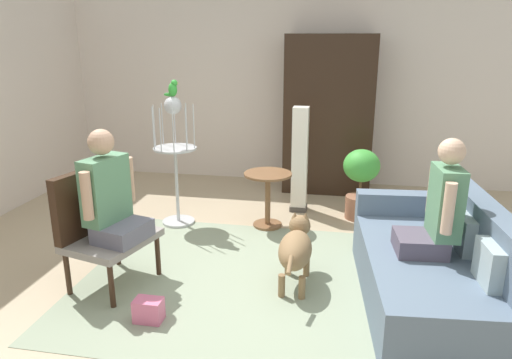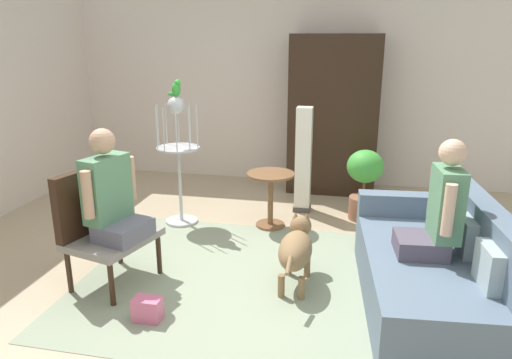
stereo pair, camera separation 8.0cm
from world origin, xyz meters
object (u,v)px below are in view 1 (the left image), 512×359
(couch, at_px, (435,268))
(round_end_table, at_px, (268,192))
(potted_plant, at_px, (361,178))
(handbag, at_px, (149,310))
(bird_cage_stand, at_px, (175,152))
(column_lamp, at_px, (300,160))
(armchair, at_px, (99,221))
(person_on_couch, at_px, (438,208))
(person_on_armchair, at_px, (110,195))
(armoire_cabinet, at_px, (329,115))
(parrot, at_px, (173,89))
(dog, at_px, (296,247))

(couch, xyz_separation_m, round_end_table, (-1.52, 1.31, 0.10))
(couch, distance_m, potted_plant, 1.84)
(couch, height_order, handbag, couch)
(bird_cage_stand, relative_size, column_lamp, 1.13)
(armchair, bearing_deg, handbag, -39.01)
(person_on_couch, distance_m, person_on_armchair, 2.53)
(person_on_armchair, xyz_separation_m, column_lamp, (1.32, 2.09, -0.18))
(person_on_armchair, relative_size, armoire_cabinet, 0.44)
(armoire_cabinet, bearing_deg, column_lamp, -107.79)
(parrot, relative_size, handbag, 0.84)
(person_on_armchair, relative_size, parrot, 5.17)
(potted_plant, distance_m, armoire_cabinet, 1.24)
(person_on_couch, relative_size, armoire_cabinet, 0.43)
(armchair, bearing_deg, couch, 3.39)
(person_on_armchair, relative_size, potted_plant, 1.11)
(person_on_armchair, height_order, armoire_cabinet, armoire_cabinet)
(person_on_armchair, xyz_separation_m, handbag, (0.47, -0.46, -0.71))
(potted_plant, bearing_deg, person_on_armchair, -136.24)
(couch, relative_size, round_end_table, 3.08)
(couch, height_order, parrot, parrot)
(armchair, distance_m, potted_plant, 2.89)
(round_end_table, bearing_deg, handbag, -105.99)
(round_end_table, relative_size, column_lamp, 0.49)
(column_lamp, relative_size, armoire_cabinet, 0.61)
(person_on_armchair, xyz_separation_m, armoire_cabinet, (1.61, 2.98, 0.23))
(dog, relative_size, column_lamp, 0.70)
(couch, distance_m, armchair, 2.72)
(column_lamp, relative_size, handbag, 6.04)
(dog, height_order, handbag, dog)
(bird_cage_stand, relative_size, armoire_cabinet, 0.69)
(round_end_table, relative_size, dog, 0.70)
(round_end_table, xyz_separation_m, dog, (0.43, -1.21, -0.06))
(round_end_table, distance_m, column_lamp, 0.68)
(potted_plant, height_order, armoire_cabinet, armoire_cabinet)
(armchair, relative_size, dog, 1.12)
(parrot, bearing_deg, armoire_cabinet, 44.88)
(person_on_couch, height_order, bird_cage_stand, bird_cage_stand)
(armchair, bearing_deg, armoire_cabinet, 59.21)
(person_on_armchair, xyz_separation_m, dog, (1.47, 0.30, -0.46))
(dog, bearing_deg, person_on_couch, -6.95)
(person_on_armchair, relative_size, bird_cage_stand, 0.63)
(armchair, height_order, person_on_couch, person_on_couch)
(bird_cage_stand, distance_m, handbag, 2.07)
(person_on_couch, relative_size, dog, 1.01)
(bird_cage_stand, distance_m, parrot, 0.67)
(armchair, relative_size, bird_cage_stand, 0.69)
(couch, bearing_deg, handbag, -162.49)
(dog, distance_m, potted_plant, 1.75)
(person_on_couch, height_order, dog, person_on_couch)
(round_end_table, height_order, armoire_cabinet, armoire_cabinet)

